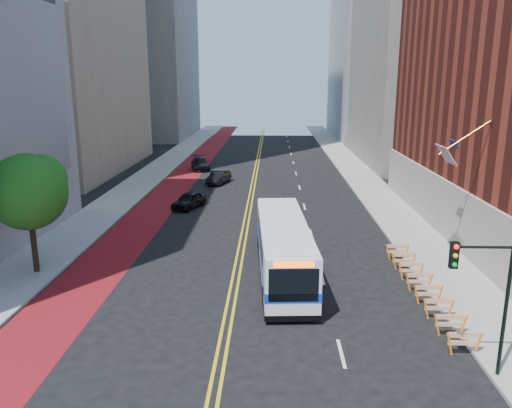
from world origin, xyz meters
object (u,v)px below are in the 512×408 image
object	(u,v)px
street_tree	(29,189)
traffic_signal	(484,283)
car_a	(189,200)
car_b	(219,177)
transit_bus	(283,247)
car_c	(200,164)

from	to	relation	value
street_tree	traffic_signal	world-z (taller)	street_tree
car_a	street_tree	bearing A→B (deg)	-90.70
car_b	transit_bus	bearing A→B (deg)	-61.97
street_tree	traffic_signal	bearing A→B (deg)	-24.82
traffic_signal	car_b	world-z (taller)	traffic_signal
traffic_signal	car_a	distance (m)	28.92
car_a	car_c	size ratio (longest dim) A/B	0.80
street_tree	car_c	bearing A→B (deg)	82.70
street_tree	car_b	bearing A→B (deg)	73.64
car_c	car_b	bearing A→B (deg)	-82.64
car_c	street_tree	bearing A→B (deg)	-110.32
transit_bus	car_a	world-z (taller)	transit_bus
transit_bus	car_b	size ratio (longest dim) A/B	2.82
traffic_signal	street_tree	bearing A→B (deg)	155.18
car_b	car_c	world-z (taller)	car_c
street_tree	traffic_signal	size ratio (longest dim) A/B	1.32
traffic_signal	car_c	distance (m)	46.86
traffic_signal	car_c	bearing A→B (deg)	110.35
car_a	traffic_signal	bearing A→B (deg)	-38.50
car_a	car_c	world-z (taller)	car_c
street_tree	car_c	world-z (taller)	street_tree
transit_bus	car_b	world-z (taller)	transit_bus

